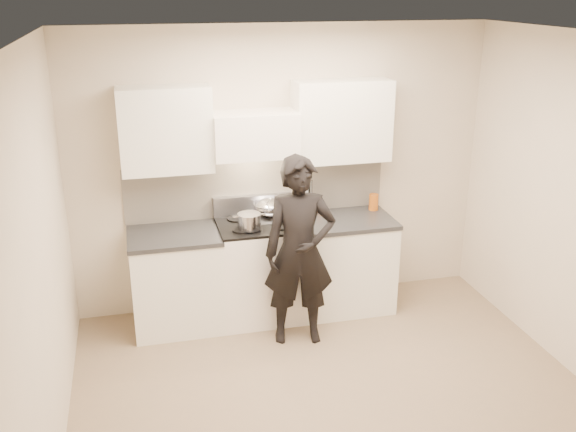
{
  "coord_description": "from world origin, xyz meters",
  "views": [
    {
      "loc": [
        -1.36,
        -4.0,
        3.03
      ],
      "look_at": [
        -0.12,
        1.05,
        1.13
      ],
      "focal_mm": 40.0,
      "sensor_mm": 36.0,
      "label": 1
    }
  ],
  "objects": [
    {
      "name": "oil_glass",
      "position": [
        0.89,
        1.59,
        1.0
      ],
      "size": [
        0.09,
        0.09,
        0.16
      ],
      "color": "#B45614",
      "rests_on": "counter_right"
    },
    {
      "name": "room_shell",
      "position": [
        -0.06,
        0.37,
        1.6
      ],
      "size": [
        4.04,
        3.54,
        2.7
      ],
      "color": "beige",
      "rests_on": "ground"
    },
    {
      "name": "wok",
      "position": [
        -0.17,
        1.57,
        1.04
      ],
      "size": [
        0.31,
        0.39,
        0.25
      ],
      "color": "#B3B5C2",
      "rests_on": "stove"
    },
    {
      "name": "counter_right",
      "position": [
        0.53,
        1.43,
        0.46
      ],
      "size": [
        0.92,
        0.67,
        0.92
      ],
      "color": "white",
      "rests_on": "ground"
    },
    {
      "name": "person",
      "position": [
        -0.05,
        0.92,
        0.85
      ],
      "size": [
        0.67,
        0.49,
        1.69
      ],
      "primitive_type": "imported",
      "rotation": [
        0.0,
        0.0,
        -0.15
      ],
      "color": "black",
      "rests_on": "ground"
    },
    {
      "name": "counter_left",
      "position": [
        -1.08,
        1.43,
        0.46
      ],
      "size": [
        0.82,
        0.67,
        0.92
      ],
      "color": "white",
      "rests_on": "ground"
    },
    {
      "name": "spice_jar",
      "position": [
        0.35,
        1.65,
        0.97
      ],
      "size": [
        0.05,
        0.05,
        0.11
      ],
      "color": "orange",
      "rests_on": "counter_right"
    },
    {
      "name": "stove",
      "position": [
        -0.3,
        1.42,
        0.47
      ],
      "size": [
        0.76,
        0.65,
        0.96
      ],
      "color": "white",
      "rests_on": "ground"
    },
    {
      "name": "ground_plane",
      "position": [
        0.0,
        0.0,
        0.0
      ],
      "size": [
        4.0,
        4.0,
        0.0
      ],
      "primitive_type": "plane",
      "color": "#826B51"
    },
    {
      "name": "utensil_crock",
      "position": [
        0.24,
        1.65,
        1.02
      ],
      "size": [
        0.12,
        0.12,
        0.33
      ],
      "color": "#A9ABB9",
      "rests_on": "counter_right"
    },
    {
      "name": "stock_pot",
      "position": [
        -0.41,
        1.28,
        1.03
      ],
      "size": [
        0.3,
        0.21,
        0.14
      ],
      "color": "#B3B5C2",
      "rests_on": "stove"
    }
  ]
}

